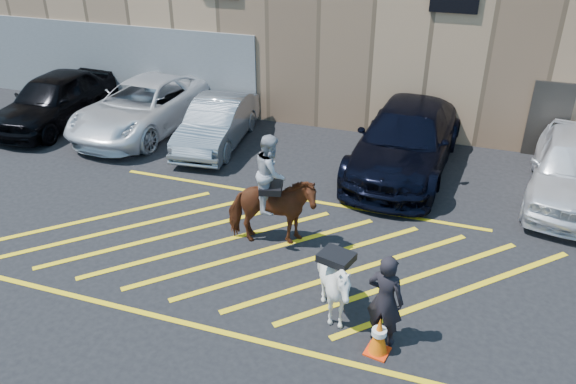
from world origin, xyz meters
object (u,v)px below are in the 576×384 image
(car_white_suv, at_px, (575,168))
(handler, at_px, (385,300))
(car_blue_suv, at_px, (406,139))
(mounted_bay, at_px, (271,202))
(saddled_white, at_px, (335,285))
(traffic_cone, at_px, (379,335))
(car_black_suv, at_px, (54,99))
(car_silver_sedan, at_px, (217,123))
(car_white_pickup, at_px, (144,106))

(car_white_suv, height_order, handler, handler)
(car_blue_suv, height_order, mounted_bay, mounted_bay)
(car_white_suv, bearing_deg, mounted_bay, -138.62)
(saddled_white, height_order, traffic_cone, saddled_white)
(car_black_suv, height_order, saddled_white, car_black_suv)
(traffic_cone, bearing_deg, mounted_bay, 138.08)
(car_silver_sedan, distance_m, car_white_suv, 9.74)
(car_black_suv, relative_size, traffic_cone, 6.72)
(car_black_suv, distance_m, mounted_bay, 10.14)
(handler, bearing_deg, traffic_cone, 100.50)
(car_black_suv, xyz_separation_m, car_silver_sedan, (5.72, 0.12, -0.15))
(car_white_pickup, height_order, car_silver_sedan, car_white_pickup)
(car_white_suv, xyz_separation_m, saddled_white, (-4.43, -6.24, -0.08))
(handler, distance_m, traffic_cone, 0.60)
(car_blue_suv, relative_size, traffic_cone, 8.16)
(car_black_suv, distance_m, car_white_pickup, 3.05)
(handler, distance_m, saddled_white, 0.96)
(handler, bearing_deg, car_silver_sedan, -35.40)
(car_blue_suv, bearing_deg, saddled_white, -88.48)
(handler, xyz_separation_m, saddled_white, (-0.92, 0.25, -0.10))
(car_blue_suv, xyz_separation_m, traffic_cone, (0.65, -7.24, -0.50))
(car_white_pickup, distance_m, saddled_white, 10.57)
(saddled_white, bearing_deg, handler, -15.40)
(car_black_suv, relative_size, car_silver_sedan, 1.17)
(saddled_white, distance_m, traffic_cone, 1.15)
(car_white_pickup, xyz_separation_m, car_blue_suv, (8.29, -0.22, 0.08))
(car_white_pickup, bearing_deg, saddled_white, -37.50)
(car_white_pickup, relative_size, car_blue_suv, 0.95)
(handler, bearing_deg, car_white_suv, -106.51)
(handler, bearing_deg, car_black_suv, -17.11)
(mounted_bay, bearing_deg, car_black_suv, 154.19)
(mounted_bay, bearing_deg, handler, -38.03)
(car_black_suv, bearing_deg, mounted_bay, -27.43)
(car_black_suv, bearing_deg, car_blue_suv, -0.11)
(car_white_suv, height_order, mounted_bay, mounted_bay)
(car_white_suv, distance_m, saddled_white, 7.65)
(saddled_white, bearing_deg, traffic_cone, -32.19)
(car_white_pickup, bearing_deg, car_blue_suv, 1.63)
(car_silver_sedan, xyz_separation_m, traffic_cone, (6.22, -7.07, -0.32))
(car_white_suv, relative_size, traffic_cone, 6.78)
(car_blue_suv, bearing_deg, car_white_suv, -2.10)
(car_white_suv, bearing_deg, saddled_white, -118.05)
(car_white_suv, bearing_deg, traffic_cone, -109.98)
(saddled_white, bearing_deg, car_silver_sedan, 129.27)
(car_white_pickup, distance_m, car_white_suv, 12.47)
(mounted_bay, bearing_deg, car_white_pickup, 141.16)
(handler, height_order, traffic_cone, handler)
(handler, relative_size, traffic_cone, 2.38)
(car_silver_sedan, relative_size, saddled_white, 2.54)
(car_white_suv, height_order, saddled_white, car_white_suv)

